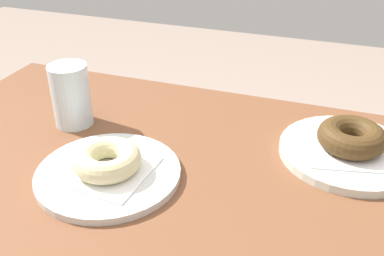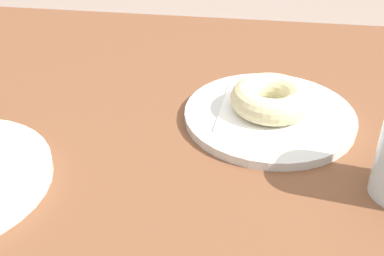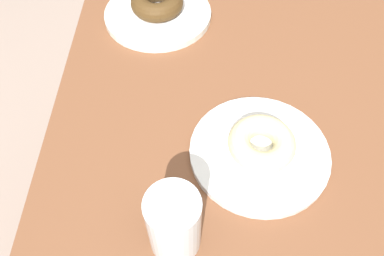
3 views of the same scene
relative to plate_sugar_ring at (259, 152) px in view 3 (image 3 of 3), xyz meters
The scene contains 9 objects.
ground_plane 0.75m from the plate_sugar_ring, ahead, with size 6.00×6.00×0.00m, color gray.
table 0.15m from the plate_sugar_ring, ahead, with size 1.08×0.73×0.74m.
plate_sugar_ring is the anchor object (origin of this frame).
napkin_sugar_ring 0.01m from the plate_sugar_ring, ahead, with size 0.13×0.13×0.00m, color white.
donut_sugar_ring 0.03m from the plate_sugar_ring, ahead, with size 0.11×0.11×0.04m, color beige.
plate_chocolate_ring 0.40m from the plate_sugar_ring, 28.00° to the left, with size 0.23×0.23×0.01m, color silver.
napkin_chocolate_ring 0.40m from the plate_sugar_ring, 28.00° to the left, with size 0.14×0.14×0.00m, color white.
donut_chocolate_ring 0.40m from the plate_sugar_ring, 28.00° to the left, with size 0.11×0.11×0.04m, color #462F16.
water_glass 0.20m from the plate_sugar_ring, 137.68° to the left, with size 0.07×0.07×0.12m, color silver.
Camera 3 is at (-0.46, 0.11, 1.27)m, focal length 35.61 mm.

